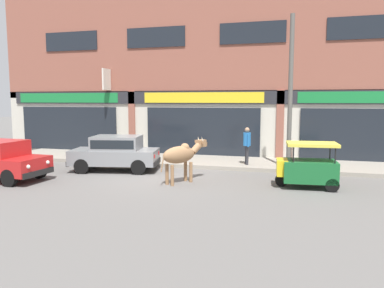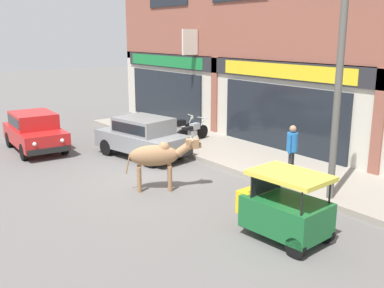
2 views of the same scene
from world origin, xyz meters
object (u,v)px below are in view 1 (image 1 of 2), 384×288
Objects in this scene: utility_pole at (290,93)px; cow at (181,155)px; car_1 at (116,151)px; motorcycle_0 at (114,149)px; motorcycle_1 at (133,150)px; auto_rickshaw at (307,168)px; pedestrian at (247,142)px.

cow is at bearing -140.11° from utility_pole.
car_1 is at bearing -167.29° from utility_pole.
motorcycle_0 is 8.75m from utility_pole.
utility_pole is (6.91, 1.56, 2.40)m from car_1.
car_1 is at bearing -61.14° from motorcycle_0.
utility_pole is (8.28, -0.94, 2.66)m from motorcycle_0.
car_1 is 2.57m from motorcycle_1.
cow is 3.61m from car_1.
motorcycle_0 is (-8.94, 3.50, -0.11)m from auto_rickshaw.
pedestrian reaches higher than car_1.
pedestrian is 0.26× the size of utility_pole.
cow reaches higher than car_1.
car_1 is at bearing 172.42° from auto_rickshaw.
utility_pole reaches higher than auto_rickshaw.
cow is at bearing -118.36° from pedestrian.
auto_rickshaw is 1.13× the size of motorcycle_1.
auto_rickshaw is at bearing -7.58° from car_1.
motorcycle_0 is 1.00× the size of motorcycle_1.
auto_rickshaw is 1.14× the size of motorcycle_0.
auto_rickshaw is 0.33× the size of utility_pole.
pedestrian is (1.88, 3.48, 0.15)m from cow.
pedestrian reaches higher than auto_rickshaw.
utility_pole is (-0.66, 2.56, 2.55)m from auto_rickshaw.
auto_rickshaw is at bearing -23.97° from motorcycle_1.
car_1 is 2.38× the size of pedestrian.
car_1 reaches higher than motorcycle_0.
motorcycle_1 is (0.99, 0.03, 0.00)m from motorcycle_0.
motorcycle_0 is at bearing 139.65° from cow.
motorcycle_1 is at bearing 156.03° from auto_rickshaw.
utility_pole is (1.74, -0.45, 2.06)m from pedestrian.
car_1 is 0.62× the size of utility_pole.
cow reaches higher than auto_rickshaw.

